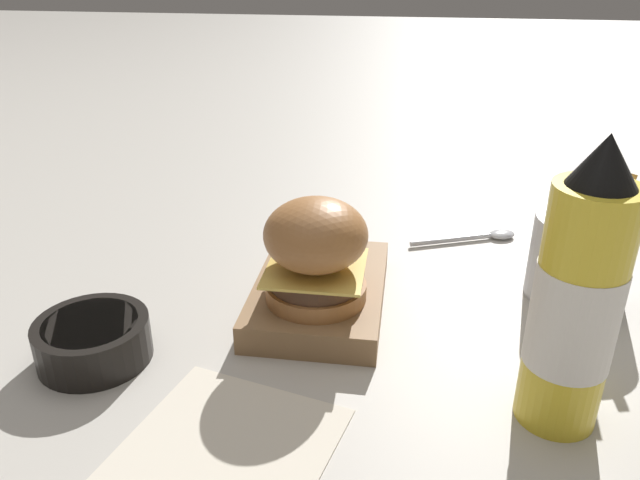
{
  "coord_description": "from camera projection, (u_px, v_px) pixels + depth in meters",
  "views": [
    {
      "loc": [
        0.55,
        0.15,
        0.38
      ],
      "look_at": [
        -0.05,
        0.07,
        0.08
      ],
      "focal_mm": 35.0,
      "sensor_mm": 36.0,
      "label": 1
    }
  ],
  "objects": [
    {
      "name": "ketchup_puddle",
      "position": [
        333.0,
        234.0,
        0.87
      ],
      "size": [
        0.05,
        0.05,
        0.0
      ],
      "color": "#9E140F",
      "rests_on": "ground_plane"
    },
    {
      "name": "spoon",
      "position": [
        483.0,
        236.0,
        0.86
      ],
      "size": [
        0.07,
        0.15,
        0.01
      ],
      "rotation": [
        0.0,
        0.0,
        1.95
      ],
      "color": "#B2B2B7",
      "rests_on": "ground_plane"
    },
    {
      "name": "burger",
      "position": [
        316.0,
        250.0,
        0.64
      ],
      "size": [
        0.11,
        0.11,
        0.11
      ],
      "color": "#9E6638",
      "rests_on": "serving_board"
    },
    {
      "name": "ketchup_bottle",
      "position": [
        576.0,
        303.0,
        0.5
      ],
      "size": [
        0.07,
        0.07,
        0.25
      ],
      "color": "yellow",
      "rests_on": "ground_plane"
    },
    {
      "name": "serving_board",
      "position": [
        320.0,
        292.0,
        0.7
      ],
      "size": [
        0.21,
        0.14,
        0.03
      ],
      "color": "olive",
      "rests_on": "ground_plane"
    },
    {
      "name": "side_bowl",
      "position": [
        93.0,
        339.0,
        0.61
      ],
      "size": [
        0.11,
        0.11,
        0.04
      ],
      "color": "black",
      "rests_on": "ground_plane"
    },
    {
      "name": "parchment_square",
      "position": [
        226.0,
        448.0,
        0.51
      ],
      "size": [
        0.2,
        0.2,
        0.0
      ],
      "color": "beige",
      "rests_on": "ground_plane"
    },
    {
      "name": "fries_basket",
      "position": [
        580.0,
        256.0,
        0.7
      ],
      "size": [
        0.11,
        0.11,
        0.16
      ],
      "color": "#B7B7BC",
      "rests_on": "ground_plane"
    },
    {
      "name": "ground_plane",
      "position": [
        252.0,
        324.0,
        0.67
      ],
      "size": [
        6.0,
        6.0,
        0.0
      ],
      "primitive_type": "plane",
      "color": "#B7B2A8"
    }
  ]
}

